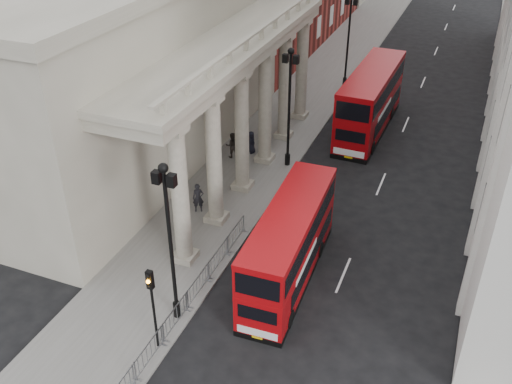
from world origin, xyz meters
name	(u,v)px	position (x,y,z in m)	size (l,w,h in m)	color
ground	(145,384)	(0.00, 0.00, 0.00)	(260.00, 260.00, 0.00)	black
sidewalk_west	(299,107)	(-3.00, 30.00, 0.06)	(6.00, 140.00, 0.12)	slate
sidewalk_east	(505,139)	(13.50, 30.00, 0.06)	(3.00, 140.00, 0.12)	slate
kerb	(333,112)	(-0.05, 30.00, 0.07)	(0.20, 140.00, 0.14)	slate
portico_building	(141,75)	(-10.50, 18.00, 6.00)	(9.00, 28.00, 12.00)	gray
lamp_post_south	(170,234)	(-0.60, 4.00, 4.91)	(1.05, 0.44, 8.32)	black
lamp_post_mid	(289,101)	(-0.60, 20.00, 4.91)	(1.05, 0.44, 8.32)	black
lamp_post_north	(349,34)	(-0.60, 36.00, 4.91)	(1.05, 0.44, 8.32)	black
traffic_light	(152,296)	(-0.50, 1.98, 3.11)	(0.28, 0.33, 4.30)	black
crowd_barriers	(163,334)	(-0.35, 2.23, 0.67)	(0.50, 18.75, 1.10)	gray
bus_near	(289,243)	(3.36, 8.76, 2.19)	(2.68, 9.79, 4.19)	#A3070B
bus_far	(370,100)	(3.34, 27.81, 2.54)	(3.01, 11.32, 4.86)	#93060A
pedestrian_a	(198,198)	(-3.72, 12.48, 1.04)	(0.67, 0.44, 1.85)	black
pedestrian_b	(232,145)	(-4.63, 19.59, 1.06)	(0.92, 0.71, 1.89)	black
pedestrian_c	(251,142)	(-3.62, 20.72, 0.95)	(0.81, 0.53, 1.66)	black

